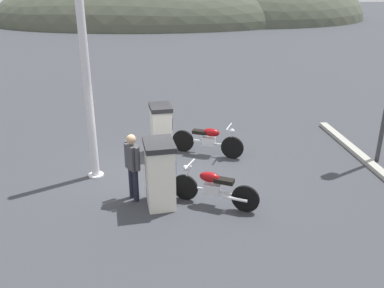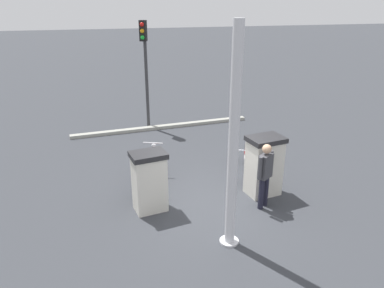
% 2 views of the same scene
% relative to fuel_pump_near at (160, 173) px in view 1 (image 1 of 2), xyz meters
% --- Properties ---
extents(ground_plane, '(120.00, 120.00, 0.00)m').
position_rel_fuel_pump_near_xyz_m(ground_plane, '(0.10, 1.46, -0.79)').
color(ground_plane, '#383A3F').
extents(fuel_pump_near, '(0.78, 0.96, 1.56)m').
position_rel_fuel_pump_near_xyz_m(fuel_pump_near, '(0.00, 0.00, 0.00)').
color(fuel_pump_near, silver).
rests_on(fuel_pump_near, ground).
extents(fuel_pump_far, '(0.70, 0.88, 1.47)m').
position_rel_fuel_pump_near_xyz_m(fuel_pump_far, '(0.00, 2.92, -0.04)').
color(fuel_pump_far, silver).
rests_on(fuel_pump_far, ground).
extents(motorcycle_near_pump, '(1.92, 0.99, 0.96)m').
position_rel_fuel_pump_near_xyz_m(motorcycle_near_pump, '(1.19, -0.10, -0.32)').
color(motorcycle_near_pump, black).
rests_on(motorcycle_near_pump, ground).
extents(motorcycle_far_pump, '(2.01, 0.97, 0.96)m').
position_rel_fuel_pump_near_xyz_m(motorcycle_far_pump, '(1.34, 2.73, -0.33)').
color(motorcycle_far_pump, black).
rests_on(motorcycle_far_pump, ground).
extents(attendant_person, '(0.38, 0.53, 1.63)m').
position_rel_fuel_pump_near_xyz_m(attendant_person, '(-0.63, 0.28, 0.14)').
color(attendant_person, '#1E1E2D').
rests_on(attendant_person, ground).
extents(canopy_support_pole, '(0.40, 0.40, 4.41)m').
position_rel_fuel_pump_near_xyz_m(canopy_support_pole, '(-1.72, 1.56, 1.34)').
color(canopy_support_pole, silver).
rests_on(canopy_support_pole, ground).
extents(road_edge_kerb, '(0.68, 6.98, 0.12)m').
position_rel_fuel_pump_near_xyz_m(road_edge_kerb, '(5.76, 1.46, -0.73)').
color(road_edge_kerb, '#9E9E93').
rests_on(road_edge_kerb, ground).
extents(distant_hill_main, '(25.47, 19.13, 11.65)m').
position_rel_fuel_pump_near_xyz_m(distant_hill_main, '(8.71, 39.18, -0.79)').
color(distant_hill_main, '#4C5142').
rests_on(distant_hill_main, ground).
extents(distant_hill_secondary, '(30.91, 16.87, 10.60)m').
position_rel_fuel_pump_near_xyz_m(distant_hill_secondary, '(-1.38, 35.84, -0.79)').
color(distant_hill_secondary, '#4C5142').
rests_on(distant_hill_secondary, ground).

